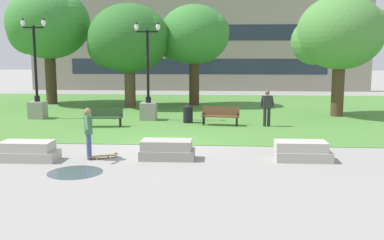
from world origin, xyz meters
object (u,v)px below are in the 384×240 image
concrete_block_right (302,151)px  concrete_block_left (167,150)px  skateboard (103,156)px  person_bystander_near_lawn (267,106)px  lamp_post_right (37,99)px  person_skateboarder (88,130)px  park_bench_near_left (220,114)px  trash_bin (188,113)px  concrete_block_center (29,151)px  lamp_post_center (148,100)px  park_bench_near_right (103,116)px

concrete_block_right → concrete_block_left: bearing=-179.0°
skateboard → person_bystander_near_lawn: bearing=48.2°
concrete_block_right → lamp_post_right: lamp_post_right is taller
concrete_block_left → person_bystander_near_lawn: (3.95, 6.77, 0.68)m
person_skateboarder → park_bench_near_left: (4.33, 7.14, -0.43)m
person_skateboarder → trash_bin: (2.72, 7.78, -0.47)m
park_bench_near_left → concrete_block_left: bearing=-104.1°
concrete_block_center → skateboard: size_ratio=1.85×
person_skateboarder → lamp_post_center: 8.60m
lamp_post_center → lamp_post_right: 5.95m
person_bystander_near_lawn → skateboard: bearing=-131.8°
concrete_block_left → lamp_post_center: 8.67m
person_skateboarder → park_bench_near_left: person_skateboarder is taller
skateboard → trash_bin: 8.02m
concrete_block_left → park_bench_near_right: size_ratio=0.98×
concrete_block_center → park_bench_near_left: (6.25, 7.47, 0.23)m
person_bystander_near_lawn → trash_bin: bearing=167.7°
concrete_block_left → person_bystander_near_lawn: person_bystander_near_lawn is taller
concrete_block_right → lamp_post_right: 15.00m
skateboard → trash_bin: bearing=73.3°
concrete_block_right → park_bench_near_left: bearing=111.3°
concrete_block_right → concrete_block_center: bearing=-176.2°
lamp_post_right → person_bystander_near_lawn: bearing=-8.5°
park_bench_near_right → person_bystander_near_lawn: person_bystander_near_lawn is taller
person_skateboarder → lamp_post_center: lamp_post_center is taller
person_bystander_near_lawn → concrete_block_right: bearing=-85.9°
concrete_block_center → skateboard: (2.33, 0.44, -0.22)m
park_bench_near_right → trash_bin: bearing=19.8°
park_bench_near_left → park_bench_near_right: 5.58m
park_bench_near_right → skateboard: bearing=-75.6°
lamp_post_center → park_bench_near_left: bearing=-21.1°
skateboard → trash_bin: trash_bin is taller
skateboard → trash_bin: (2.30, 7.67, 0.42)m
person_skateboarder → skateboard: 0.98m
trash_bin → park_bench_near_right: bearing=-160.2°
person_skateboarder → concrete_block_right: bearing=2.1°
lamp_post_right → lamp_post_center: bearing=-1.3°
person_skateboarder → person_bystander_near_lawn: (6.53, 6.94, 0.01)m
lamp_post_right → park_bench_near_right: bearing=-29.5°
concrete_block_right → trash_bin: 8.66m
park_bench_near_right → concrete_block_center: bearing=-96.2°
park_bench_near_left → person_bystander_near_lawn: (2.20, -0.20, 0.44)m
skateboard → lamp_post_center: lamp_post_center is taller
concrete_block_right → trash_bin: trash_bin is taller
person_skateboarder → person_bystander_near_lawn: size_ratio=1.00×
trash_bin → person_bystander_near_lawn: size_ratio=0.56×
concrete_block_right → person_bystander_near_lawn: (-0.48, 6.68, 0.68)m
skateboard → person_bystander_near_lawn: size_ratio=0.57×
concrete_block_right → skateboard: size_ratio=1.85×
person_skateboarder → skateboard: (0.42, 0.11, -0.89)m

